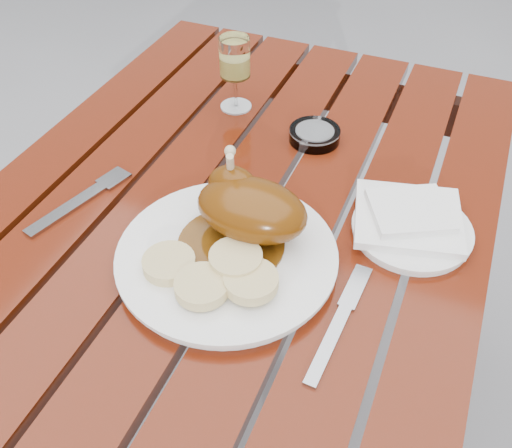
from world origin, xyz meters
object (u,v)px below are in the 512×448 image
Objects in this scene: table at (233,348)px; ashtray at (315,135)px; side_plate at (412,230)px; dinner_plate at (227,257)px; wine_glass at (235,74)px.

ashtray is at bearing 74.17° from table.
side_plate is 1.96× the size of ashtray.
ashtray is at bearing 140.26° from side_plate.
wine_glass is (-0.16, 0.38, 0.06)m from dinner_plate.
table is 6.64× the size of side_plate.
table is at bearing 115.82° from dinner_plate.
dinner_plate is at bearing -145.57° from side_plate.
wine_glass is 0.45m from side_plate.
dinner_plate is at bearing -64.18° from table.
table is 0.46m from ashtray.
wine_glass is (-0.11, 0.29, 0.45)m from table.
wine_glass is at bearing 164.86° from ashtray.
dinner_plate is 0.34m from ashtray.
dinner_plate reaches higher than table.
dinner_plate is 3.43× the size of ashtray.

